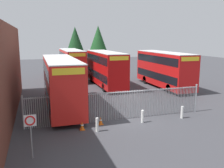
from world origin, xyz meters
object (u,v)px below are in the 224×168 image
at_px(double_decker_bus_near_gate, 61,82).
at_px(bollard_near_left, 97,125).
at_px(bollard_near_right, 182,112).
at_px(traffic_cone_mid_forecourt, 101,121).
at_px(double_decker_bus_behind_fence_left, 105,67).
at_px(speed_limit_sign_post, 30,126).
at_px(bollard_center_front, 142,116).
at_px(traffic_cone_by_gate, 82,126).
at_px(double_decker_bus_far_back, 72,63).
at_px(double_decker_bus_behind_fence_right, 164,68).

relative_size(double_decker_bus_near_gate, bollard_near_left, 11.38).
xyz_separation_m(double_decker_bus_near_gate, bollard_near_right, (8.59, -5.47, -1.95)).
bearing_deg(bollard_near_left, traffic_cone_mid_forecourt, 65.47).
relative_size(double_decker_bus_behind_fence_left, speed_limit_sign_post, 4.50).
height_order(bollard_near_right, traffic_cone_mid_forecourt, bollard_near_right).
relative_size(double_decker_bus_behind_fence_left, bollard_near_right, 11.38).
bearing_deg(bollard_near_right, bollard_center_front, -179.72).
xyz_separation_m(double_decker_bus_behind_fence_left, speed_limit_sign_post, (-8.97, -17.63, -0.65)).
bearing_deg(speed_limit_sign_post, traffic_cone_by_gate, 44.80).
bearing_deg(double_decker_bus_far_back, bollard_near_left, -93.99).
bearing_deg(bollard_center_front, double_decker_bus_near_gate, 133.70).
relative_size(double_decker_bus_behind_fence_right, double_decker_bus_far_back, 1.00).
bearing_deg(traffic_cone_mid_forecourt, double_decker_bus_far_back, 87.34).
height_order(double_decker_bus_behind_fence_left, double_decker_bus_behind_fence_right, same).
distance_m(double_decker_bus_behind_fence_left, bollard_near_right, 14.61).
xyz_separation_m(double_decker_bus_behind_fence_left, bollard_near_left, (-4.87, -15.05, -1.95)).
relative_size(double_decker_bus_near_gate, traffic_cone_by_gate, 18.32).
relative_size(double_decker_bus_behind_fence_left, traffic_cone_by_gate, 18.32).
xyz_separation_m(double_decker_bus_behind_fence_left, bollard_near_right, (2.07, -14.33, -1.95)).
distance_m(double_decker_bus_far_back, bollard_near_right, 21.84).
relative_size(double_decker_bus_far_back, bollard_center_front, 11.38).
distance_m(bollard_near_left, bollard_center_front, 3.66).
xyz_separation_m(double_decker_bus_behind_fence_right, double_decker_bus_far_back, (-10.09, 9.73, 0.00)).
relative_size(double_decker_bus_behind_fence_left, traffic_cone_mid_forecourt, 18.32).
distance_m(double_decker_bus_near_gate, bollard_center_front, 7.84).
distance_m(traffic_cone_by_gate, speed_limit_sign_post, 4.74).
height_order(double_decker_bus_near_gate, traffic_cone_by_gate, double_decker_bus_near_gate).
bearing_deg(double_decker_bus_far_back, traffic_cone_mid_forecourt, -92.66).
xyz_separation_m(double_decker_bus_near_gate, double_decker_bus_behind_fence_left, (6.52, 8.86, 0.00)).
bearing_deg(bollard_near_left, speed_limit_sign_post, -147.77).
xyz_separation_m(double_decker_bus_near_gate, double_decker_bus_behind_fence_right, (13.25, 5.87, 0.00)).
relative_size(double_decker_bus_far_back, bollard_near_right, 11.38).
bearing_deg(traffic_cone_by_gate, bollard_near_left, -33.43).
height_order(double_decker_bus_near_gate, bollard_near_left, double_decker_bus_near_gate).
bearing_deg(double_decker_bus_behind_fence_left, bollard_near_left, -107.94).
relative_size(traffic_cone_by_gate, speed_limit_sign_post, 0.25).
xyz_separation_m(bollard_center_front, traffic_cone_by_gate, (-4.49, -0.11, -0.19)).
distance_m(double_decker_bus_behind_fence_right, traffic_cone_mid_forecourt, 15.61).
height_order(double_decker_bus_near_gate, speed_limit_sign_post, double_decker_bus_near_gate).
bearing_deg(double_decker_bus_far_back, double_decker_bus_behind_fence_left, -63.53).
bearing_deg(bollard_near_right, traffic_cone_mid_forecourt, 175.37).
relative_size(double_decker_bus_behind_fence_left, bollard_near_left, 11.38).
xyz_separation_m(traffic_cone_by_gate, speed_limit_sign_post, (-3.20, -3.17, 1.49)).
bearing_deg(speed_limit_sign_post, bollard_center_front, 23.10).
bearing_deg(double_decker_bus_far_back, double_decker_bus_near_gate, -101.47).
height_order(double_decker_bus_behind_fence_right, bollard_center_front, double_decker_bus_behind_fence_right).
height_order(bollard_center_front, speed_limit_sign_post, speed_limit_sign_post).
relative_size(bollard_center_front, bollard_near_right, 1.00).
bearing_deg(bollard_near_right, double_decker_bus_near_gate, 147.50).
distance_m(double_decker_bus_near_gate, traffic_cone_by_gate, 6.03).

